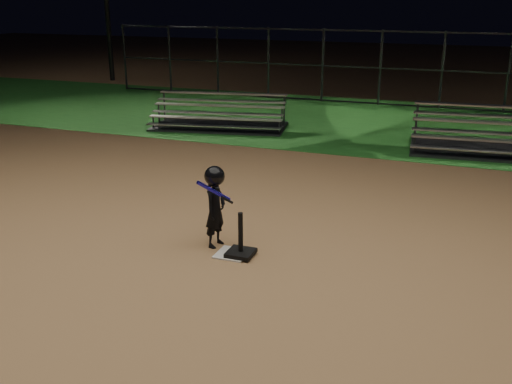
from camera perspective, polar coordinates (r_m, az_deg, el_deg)
name	(u,v)px	position (r m, az deg, el deg)	size (l,w,h in m)	color
ground	(232,255)	(8.59, -2.35, -6.13)	(80.00, 80.00, 0.00)	#9C7147
grass_strip	(361,122)	(17.81, 10.25, 6.77)	(60.00, 8.00, 0.01)	#1C581C
home_plate	(232,254)	(8.58, -2.35, -6.05)	(0.45, 0.45, 0.02)	beige
batting_tee	(241,248)	(8.48, -1.50, -5.45)	(0.38, 0.38, 0.65)	black
child_batter	(215,204)	(8.66, -4.00, -1.19)	(0.45, 0.59, 1.25)	black
bleacher_left	(219,121)	(16.74, -3.61, 6.91)	(3.99, 2.47, 0.91)	silver
bleacher_right	(502,144)	(15.16, 22.89, 4.31)	(4.36, 2.38, 1.03)	#AEAEB3
backstop_fence	(380,68)	(20.54, 12.04, 11.75)	(20.08, 0.08, 2.50)	#38383D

